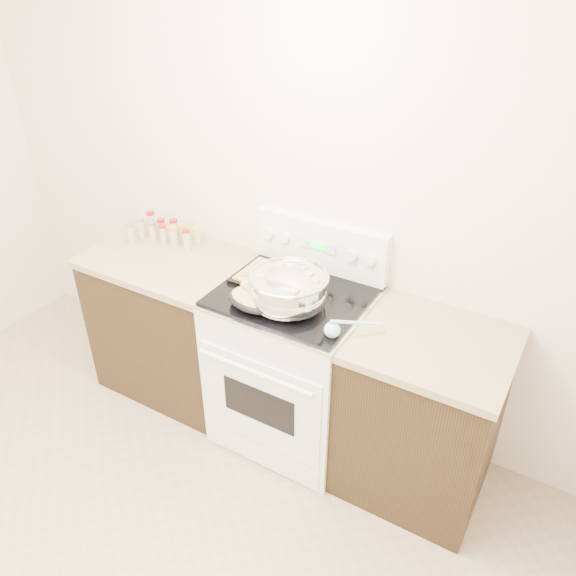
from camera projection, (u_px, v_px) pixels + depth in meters
The scene contains 9 objects.
counter_left at pixel (177, 322), 3.45m from camera, with size 0.93×0.67×0.92m.
counter_right at pixel (421, 414), 2.78m from camera, with size 0.73×0.67×0.92m.
kitchen_range at pixel (293, 362), 3.08m from camera, with size 0.78×0.73×1.22m.
mixing_bowl at pixel (289, 291), 2.69m from camera, with size 0.48×0.48×0.23m.
roasting_pan at pixel (257, 298), 2.70m from camera, with size 0.31×0.22×0.11m.
baking_sheet at pixel (277, 278), 2.93m from camera, with size 0.43×0.30×0.06m.
wooden_spoon at pixel (295, 290), 2.84m from camera, with size 0.18×0.20×0.04m.
blue_ladle at pixel (335, 329), 2.52m from camera, with size 0.21×0.20×0.09m.
spice_jars at pixel (165, 231), 3.35m from camera, with size 0.39×0.23×0.13m.
Camera 1 is at (1.55, -0.66, 2.46)m, focal length 35.00 mm.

